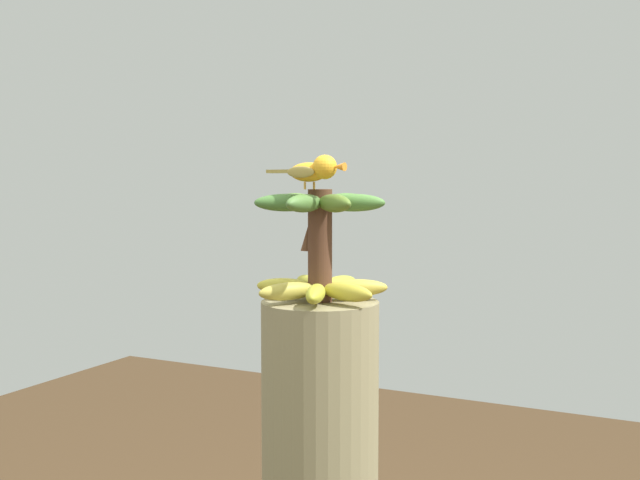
# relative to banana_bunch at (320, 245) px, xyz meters

# --- Properties ---
(banana_bunch) EXTENTS (0.32, 0.32, 0.26)m
(banana_bunch) POSITION_rel_banana_bunch_xyz_m (0.00, 0.00, 0.00)
(banana_bunch) COLOR #4C2D1E
(banana_bunch) RESTS_ON banana_tree
(perched_bird) EXTENTS (0.21, 0.07, 0.08)m
(perched_bird) POSITION_rel_banana_bunch_xyz_m (0.01, -0.05, 0.17)
(perched_bird) COLOR #C68933
(perched_bird) RESTS_ON banana_bunch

